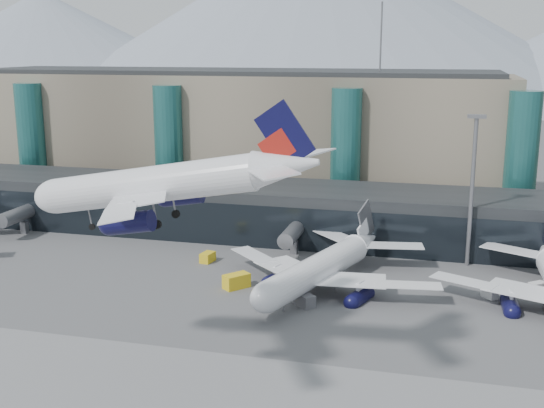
{
  "coord_description": "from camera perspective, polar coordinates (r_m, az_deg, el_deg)",
  "views": [
    {
      "loc": [
        25.41,
        -67.47,
        36.42
      ],
      "look_at": [
        -0.2,
        32.0,
        12.56
      ],
      "focal_mm": 45.0,
      "sensor_mm": 36.0,
      "label": 1
    }
  ],
  "objects": [
    {
      "name": "veh_g",
      "position": [
        106.71,
        17.74,
        -7.15
      ],
      "size": [
        2.52,
        2.59,
        1.33
      ],
      "primitive_type": "cube",
      "rotation": [
        0.0,
        0.0,
        -0.84
      ],
      "color": "silver",
      "rests_on": "ground"
    },
    {
      "name": "veh_d",
      "position": [
        111.62,
        21.32,
        -6.49
      ],
      "size": [
        2.91,
        2.73,
        1.49
      ],
      "primitive_type": "cube",
      "rotation": [
        0.0,
        0.0,
        0.68
      ],
      "color": "silver",
      "rests_on": "ground"
    },
    {
      "name": "lightmast_mid",
      "position": [
        117.64,
        16.42,
        1.76
      ],
      "size": [
        3.0,
        1.2,
        25.6
      ],
      "color": "slate",
      "rests_on": "ground"
    },
    {
      "name": "veh_b",
      "position": [
        118.53,
        -5.41,
        -4.46
      ],
      "size": [
        2.23,
        3.13,
        1.66
      ],
      "primitive_type": "cube",
      "rotation": [
        0.0,
        0.0,
        1.4
      ],
      "color": "yellow",
      "rests_on": "ground"
    },
    {
      "name": "ground",
      "position": [
        80.78,
        -5.69,
        -13.79
      ],
      "size": [
        900.0,
        900.0,
        0.0
      ],
      "primitive_type": "plane",
      "color": "#515154",
      "rests_on": "ground"
    },
    {
      "name": "mountain_ridge",
      "position": [
        447.67,
        13.63,
        13.92
      ],
      "size": [
        910.0,
        400.0,
        110.0
      ],
      "color": "gray",
      "rests_on": "ground"
    },
    {
      "name": "jet_parked_mid",
      "position": [
        106.19,
        4.75,
        -4.34
      ],
      "size": [
        36.75,
        38.8,
        12.46
      ],
      "rotation": [
        0.0,
        0.0,
        1.25
      ],
      "color": "white",
      "rests_on": "ground"
    },
    {
      "name": "concourse",
      "position": [
        131.57,
        2.87,
        -0.77
      ],
      "size": [
        170.0,
        27.0,
        10.0
      ],
      "color": "black",
      "rests_on": "ground"
    },
    {
      "name": "veh_h",
      "position": [
        105.72,
        -2.99,
        -6.45
      ],
      "size": [
        4.18,
        4.43,
        2.21
      ],
      "primitive_type": "cube",
      "rotation": [
        0.0,
        0.0,
        0.88
      ],
      "color": "yellow",
      "rests_on": "ground"
    },
    {
      "name": "teal_towers",
      "position": [
        148.83,
        -1.48,
        4.42
      ],
      "size": [
        116.4,
        19.4,
        46.0
      ],
      "color": "#236463",
      "rests_on": "ground"
    },
    {
      "name": "hero_jet",
      "position": [
        71.02,
        -7.78,
        2.56
      ],
      "size": [
        33.1,
        34.05,
        10.97
      ],
      "rotation": [
        0.0,
        -0.17,
        -0.03
      ],
      "color": "white",
      "rests_on": "ground"
    },
    {
      "name": "terminal_main",
      "position": [
        166.67,
        -3.3,
        5.83
      ],
      "size": [
        130.0,
        30.0,
        31.0
      ],
      "color": "gray",
      "rests_on": "ground"
    },
    {
      "name": "veh_c",
      "position": [
        98.69,
        2.73,
        -8.02
      ],
      "size": [
        3.59,
        3.57,
        1.84
      ],
      "primitive_type": "cube",
      "rotation": [
        0.0,
        0.0,
        -0.78
      ],
      "color": "#515055",
      "rests_on": "ground"
    }
  ]
}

